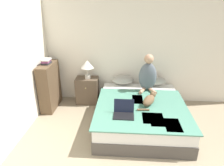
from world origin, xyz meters
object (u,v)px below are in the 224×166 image
cat_tabby (149,100)px  bed (140,113)px  table_lamp (87,65)px  pillow_near (123,80)px  nightstand (87,90)px  person_sitting (148,75)px  book_stack_top (46,61)px  bookshelf (50,86)px  laptop_open (124,112)px  pillow_far (155,81)px

cat_tabby → bed: bearing=92.9°
table_lamp → cat_tabby: bearing=-33.5°
table_lamp → pillow_near: bearing=3.6°
cat_tabby → nightstand: bearing=83.8°
person_sitting → book_stack_top: person_sitting is taller
person_sitting → bookshelf: size_ratio=0.77×
pillow_near → laptop_open: 1.33m
table_lamp → bookshelf: 0.94m
table_lamp → bed: bearing=-34.5°
laptop_open → table_lamp: table_lamp is taller
bed → nightstand: bearing=146.0°
pillow_near → cat_tabby: size_ratio=0.99×
nightstand → table_lamp: 0.61m
pillow_far → person_sitting: 0.40m
pillow_far → laptop_open: bearing=-117.1°
bookshelf → person_sitting: bearing=2.0°
pillow_far → nightstand: bearing=-178.2°
laptop_open → pillow_far: bearing=63.3°
bed → book_stack_top: (-1.95, 0.52, 0.84)m
pillow_far → bookshelf: size_ratio=0.49×
pillow_near → book_stack_top: book_stack_top is taller
bed → laptop_open: (-0.32, -0.48, 0.28)m
cat_tabby → table_lamp: bearing=83.3°
table_lamp → pillow_far: bearing=1.9°
bookshelf → bed: bearing=-14.7°
pillow_near → book_stack_top: 1.70m
table_lamp → bookshelf: size_ratio=0.41×
cat_tabby → laptop_open: size_ratio=1.46×
pillow_near → cat_tabby: bearing=-61.0°
pillow_far → laptop_open: (-0.68, -1.32, -0.06)m
nightstand → book_stack_top: (-0.77, -0.28, 0.76)m
pillow_far → cat_tabby: pillow_far is taller
nightstand → book_stack_top: book_stack_top is taller
bed → table_lamp: (-1.15, 0.79, 0.69)m
person_sitting → cat_tabby: person_sitting is taller
bed → cat_tabby: cat_tabby is taller
table_lamp → bookshelf: bearing=-160.4°
bed → bookshelf: size_ratio=1.92×
table_lamp → book_stack_top: 0.86m
person_sitting → book_stack_top: bearing=-178.2°
bed → nightstand: (-1.18, 0.80, 0.08)m
pillow_near → book_stack_top: bearing=-168.3°
laptop_open → cat_tabby: bearing=42.5°
laptop_open → table_lamp: 1.58m
pillow_near → bookshelf: (-1.59, -0.33, -0.06)m
person_sitting → table_lamp: bearing=170.9°
person_sitting → cat_tabby: bearing=-91.6°
bed → cat_tabby: bearing=-23.9°
person_sitting → nightstand: (-1.34, 0.21, -0.49)m
pillow_near → nightstand: bearing=-176.5°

